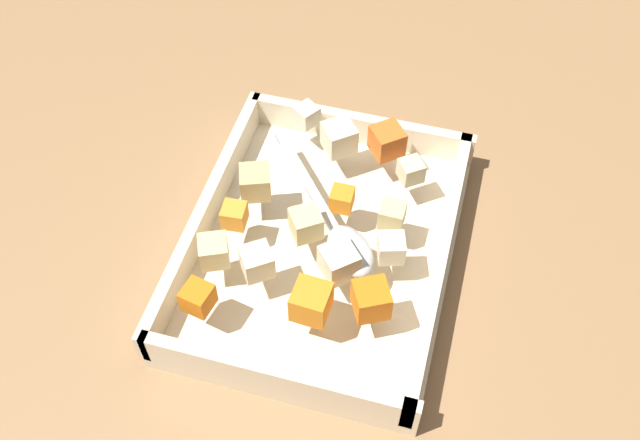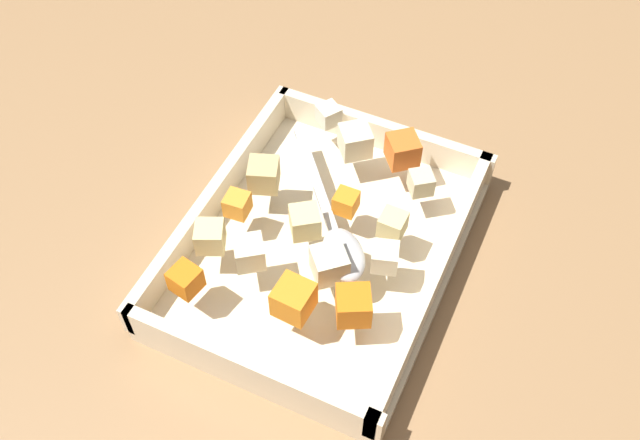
{
  "view_description": "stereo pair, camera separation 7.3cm",
  "coord_description": "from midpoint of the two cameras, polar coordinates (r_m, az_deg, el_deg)",
  "views": [
    {
      "loc": [
        -0.44,
        -0.11,
        0.64
      ],
      "look_at": [
        -0.01,
        0.0,
        0.06
      ],
      "focal_mm": 41.37,
      "sensor_mm": 36.0,
      "label": 1
    },
    {
      "loc": [
        -0.41,
        -0.18,
        0.64
      ],
      "look_at": [
        -0.01,
        0.0,
        0.06
      ],
      "focal_mm": 41.37,
      "sensor_mm": 36.0,
      "label": 2
    }
  ],
  "objects": [
    {
      "name": "potato_chunk_far_right",
      "position": [
        0.7,
        -7.88,
        -3.42
      ],
      "size": [
        0.04,
        0.04,
        0.03
      ],
      "primitive_type": "cube",
      "rotation": [
        0.0,
        0.0,
        2.19
      ],
      "color": "beige",
      "rests_on": "baking_dish"
    },
    {
      "name": "potato_chunk_center",
      "position": [
        0.72,
        -3.98,
        -0.47
      ],
      "size": [
        0.04,
        0.04,
        0.03
      ],
      "primitive_type": "cube",
      "rotation": [
        0.0,
        0.0,
        0.61
      ],
      "color": "#E0CC89",
      "rests_on": "baking_dish"
    },
    {
      "name": "potato_chunk_mid_left",
      "position": [
        0.79,
        -1.15,
        6.24
      ],
      "size": [
        0.04,
        0.04,
        0.03
      ],
      "primitive_type": "cube",
      "rotation": [
        0.0,
        0.0,
        3.82
      ],
      "color": "beige",
      "rests_on": "baking_dish"
    },
    {
      "name": "potato_chunk_rim_edge",
      "position": [
        0.76,
        -7.78,
        2.73
      ],
      "size": [
        0.04,
        0.04,
        0.03
      ],
      "primitive_type": "cube",
      "rotation": [
        0.0,
        0.0,
        1.93
      ],
      "color": "tan",
      "rests_on": "baking_dish"
    },
    {
      "name": "potato_chunk_near_right",
      "position": [
        0.71,
        -11.13,
        -2.58
      ],
      "size": [
        0.04,
        0.04,
        0.03
      ],
      "primitive_type": "cube",
      "rotation": [
        0.0,
        0.0,
        5.14
      ],
      "color": "#E0CC89",
      "rests_on": "baking_dish"
    },
    {
      "name": "carrot_chunk_corner_ne",
      "position": [
        0.74,
        -1.09,
        1.45
      ],
      "size": [
        0.02,
        0.02,
        0.02
      ],
      "primitive_type": "cube",
      "rotation": [
        0.0,
        0.0,
        4.72
      ],
      "color": "orange",
      "rests_on": "baking_dish"
    },
    {
      "name": "baking_dish",
      "position": [
        0.76,
        -2.72,
        -2.32
      ],
      "size": [
        0.33,
        0.26,
        0.05
      ],
      "color": "beige",
      "rests_on": "ground_plane"
    },
    {
      "name": "potato_chunk_corner_se",
      "position": [
        0.69,
        -1.53,
        -3.46
      ],
      "size": [
        0.04,
        0.04,
        0.03
      ],
      "primitive_type": "cube",
      "rotation": [
        0.0,
        0.0,
        5.44
      ],
      "color": "beige",
      "rests_on": "baking_dish"
    },
    {
      "name": "potato_chunk_back_center",
      "position": [
        0.73,
        2.77,
        0.21
      ],
      "size": [
        0.03,
        0.03,
        0.02
      ],
      "primitive_type": "cube",
      "rotation": [
        0.0,
        0.0,
        6.26
      ],
      "color": "#E0CC89",
      "rests_on": "baking_dish"
    },
    {
      "name": "ground_plane",
      "position": [
        0.78,
        -2.12,
        -2.47
      ],
      "size": [
        4.0,
        4.0,
        0.0
      ],
      "primitive_type": "plane",
      "color": "#936D47"
    },
    {
      "name": "potato_chunk_corner_sw",
      "position": [
        0.7,
        2.61,
        -2.37
      ],
      "size": [
        0.03,
        0.03,
        0.03
      ],
      "primitive_type": "cube",
      "rotation": [
        0.0,
        0.0,
        3.44
      ],
      "color": "beige",
      "rests_on": "baking_dish"
    },
    {
      "name": "carrot_chunk_far_left",
      "position": [
        0.74,
        -9.45,
        0.18
      ],
      "size": [
        0.02,
        0.02,
        0.02
      ],
      "primitive_type": "cube",
      "rotation": [
        0.0,
        0.0,
        4.79
      ],
      "color": "orange",
      "rests_on": "baking_dish"
    },
    {
      "name": "potato_chunk_heap_side",
      "position": [
        0.77,
        4.38,
        3.68
      ],
      "size": [
        0.03,
        0.03,
        0.02
      ],
      "primitive_type": "cube",
      "rotation": [
        0.0,
        0.0,
        5.35
      ],
      "color": "beige",
      "rests_on": "baking_dish"
    },
    {
      "name": "carrot_chunk_heap_top",
      "position": [
        0.67,
        -3.82,
        -6.55
      ],
      "size": [
        0.03,
        0.03,
        0.03
      ],
      "primitive_type": "cube",
      "rotation": [
        0.0,
        0.0,
        6.22
      ],
      "color": "orange",
      "rests_on": "baking_dish"
    },
    {
      "name": "parsnip_chunk_near_left",
      "position": [
        0.82,
        -3.58,
        7.96
      ],
      "size": [
        0.03,
        0.03,
        0.02
      ],
      "primitive_type": "cube",
      "rotation": [
        0.0,
        0.0,
        5.69
      ],
      "color": "silver",
      "rests_on": "baking_dish"
    },
    {
      "name": "serving_spoon",
      "position": [
        0.71,
        -1.04,
        -1.84
      ],
      "size": [
        0.18,
        0.15,
        0.02
      ],
      "rotation": [
        0.0,
        0.0,
        0.7
      ],
      "color": "silver",
      "rests_on": "baking_dish"
    },
    {
      "name": "carrot_chunk_mid_right",
      "position": [
        0.79,
        2.59,
        5.98
      ],
      "size": [
        0.04,
        0.04,
        0.03
      ],
      "primitive_type": "cube",
      "rotation": [
        0.0,
        0.0,
        3.83
      ],
      "color": "orange",
      "rests_on": "baking_dish"
    },
    {
      "name": "carrot_chunk_near_spoon",
      "position": [
        0.67,
        0.87,
        -6.39
      ],
      "size": [
        0.04,
        0.04,
        0.03
      ],
      "primitive_type": "cube",
      "rotation": [
        0.0,
        0.0,
        5.19
      ],
      "color": "orange",
      "rests_on": "baking_dish"
    },
    {
      "name": "carrot_chunk_under_handle",
      "position": [
        0.69,
        -12.45,
        -6.09
      ],
      "size": [
        0.03,
        0.03,
        0.03
      ],
      "primitive_type": "cube",
      "rotation": [
        0.0,
        0.0,
        4.52
      ],
      "color": "orange",
      "rests_on": "baking_dish"
    }
  ]
}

